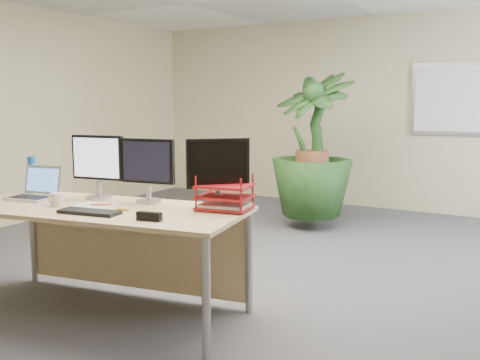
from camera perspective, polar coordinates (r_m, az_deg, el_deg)
The scene contains 17 objects.
floor at distance 4.44m, azimuth -1.77°, elevation -11.68°, with size 8.00×8.00×0.00m, color #434347.
back_wall at distance 7.85m, azimuth 13.87°, elevation 6.92°, with size 7.00×0.04×2.70m, color beige.
whiteboard at distance 7.57m, azimuth 22.68°, elevation 7.99°, with size 1.30×0.04×0.95m.
desk at distance 4.02m, azimuth -13.50°, elevation -4.87°, with size 2.16×1.19×0.78m.
floor_plant at distance 6.45m, azimuth 7.68°, elevation 1.46°, with size 0.84×0.84×1.50m, color #133514.
monitor_left at distance 4.20m, azimuth -14.93°, elevation 1.81°, with size 0.44×0.20×0.48m.
monitor_right at distance 3.96m, azimuth -9.80°, elevation 1.47°, with size 0.42×0.19×0.47m.
monitor_dark at distance 3.67m, azimuth -2.36°, elevation 1.20°, with size 0.34×0.33×0.49m.
laptop at distance 4.41m, azimuth -20.95°, elevation -1.02°, with size 0.38×0.34×0.24m.
keyboard at distance 3.69m, azimuth -15.78°, elevation -3.30°, with size 0.42×0.14×0.02m, color black.
coffee_mug at distance 4.02m, azimuth -18.99°, elevation -1.97°, with size 0.12×0.08×0.09m.
spiral_notebook at distance 3.92m, azimuth -15.31°, elevation -2.68°, with size 0.27×0.20×0.01m, color silver.
orange_pen at distance 3.89m, azimuth -14.61°, elevation -2.55°, with size 0.01×0.01×0.15m, color #EF4C1A.
yellow_highlighter at distance 3.74m, azimuth -12.36°, elevation -3.09°, with size 0.01×0.01×0.11m, color yellow.
water_bottle at distance 4.65m, azimuth -21.23°, elevation 0.45°, with size 0.08×0.08×0.30m.
letter_tray at distance 3.67m, azimuth -1.64°, elevation -2.02°, with size 0.40×0.33×0.17m.
stapler at distance 3.39m, azimuth -9.66°, elevation -3.85°, with size 0.16×0.04×0.05m, color black.
Camera 1 is at (2.20, -3.54, 1.53)m, focal length 40.00 mm.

